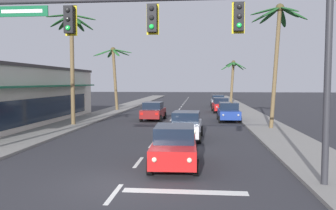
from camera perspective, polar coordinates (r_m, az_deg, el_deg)
The scene contains 16 objects.
ground_plane at distance 12.13m, azimuth -7.77°, elevation -12.97°, with size 220.00×220.00×0.00m, color #2D2D33.
sidewalk_right at distance 31.90m, azimuth 14.62°, elevation -2.47°, with size 3.20×110.00×0.14m, color gray.
sidewalk_left at distance 33.18m, azimuth -13.05°, elevation -2.20°, with size 3.20×110.00×0.14m, color gray.
lane_markings at distance 30.84m, azimuth 1.24°, elevation -2.68°, with size 4.28×86.94×0.01m.
traffic_signal_mast at distance 11.61m, azimuth 6.64°, elevation 11.83°, with size 11.53×0.41×7.22m.
sedan_lead_at_stop_bar at distance 14.32m, azimuth 1.09°, elevation -6.81°, with size 2.05×4.49×1.68m.
sedan_third_in_queue at distance 21.10m, azimuth 3.05°, elevation -3.37°, with size 2.07×4.50×1.68m.
sedan_oncoming_far at distance 31.45m, azimuth -2.45°, elevation -1.00°, with size 2.07×4.50×1.68m.
sedan_parked_nearest_kerb at distance 31.09m, azimuth 10.06°, elevation -1.11°, with size 1.95×4.45×1.68m.
sedan_parked_mid_kerb at distance 48.60m, azimuth 8.32°, elevation 0.67°, with size 1.99×4.47×1.68m.
sedan_parked_far_kerb at distance 40.28m, azimuth 8.77°, elevation 0.02°, with size 2.07×4.50×1.68m.
palm_left_second at distance 28.39m, azimuth -15.75°, elevation 10.05°, with size 3.99×3.79×9.03m.
palm_left_third at distance 42.19m, azimuth -9.00°, elevation 6.61°, with size 4.92×4.30×7.74m.
palm_right_second at distance 26.46m, azimuth 17.91°, elevation 11.40°, with size 4.24×3.86×9.14m.
palm_right_farthest at distance 55.20m, azimuth 10.75°, elevation 5.26°, with size 4.11×4.56×6.95m.
storefront_strip_left at distance 30.04m, azimuth -25.50°, elevation 1.38°, with size 7.56×23.10×4.81m.
Camera 1 is at (2.67, -11.30, 3.50)m, focal length 36.56 mm.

